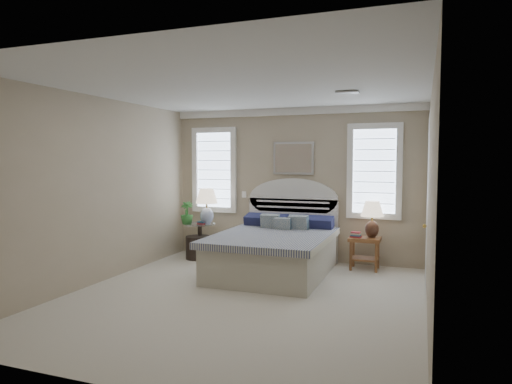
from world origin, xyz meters
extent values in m
cube|color=beige|center=(0.00, 0.00, 0.00)|extent=(4.50, 5.00, 0.01)
cube|color=silver|center=(0.00, 0.00, 2.70)|extent=(4.50, 5.00, 0.01)
cube|color=tan|center=(0.00, 2.50, 1.35)|extent=(4.50, 0.02, 2.70)
cube|color=tan|center=(-2.25, 0.00, 1.35)|extent=(0.02, 5.00, 2.70)
cube|color=tan|center=(2.25, 0.00, 1.35)|extent=(0.02, 5.00, 2.70)
cube|color=white|center=(0.00, 2.46, 2.64)|extent=(4.50, 0.08, 0.12)
cube|color=#B2B2B2|center=(1.20, 0.80, 2.68)|extent=(0.30, 0.20, 0.02)
cube|color=white|center=(-0.95, 2.48, 1.15)|extent=(0.08, 0.01, 0.12)
cube|color=#C9DFFE|center=(-1.55, 2.48, 1.60)|extent=(0.90, 0.06, 1.60)
cube|color=#C9DFFE|center=(1.40, 2.48, 1.60)|extent=(0.90, 0.06, 1.60)
cube|color=silver|center=(0.00, 2.46, 1.82)|extent=(0.74, 0.04, 0.58)
cube|color=silver|center=(2.23, 1.20, 1.20)|extent=(0.02, 1.80, 2.40)
cube|color=beige|center=(0.00, 1.33, 0.28)|extent=(1.60, 2.10, 0.55)
cube|color=navy|center=(0.00, 1.28, 0.59)|extent=(1.72, 2.15, 0.10)
cube|color=silver|center=(0.00, 2.44, 0.55)|extent=(1.62, 0.08, 1.10)
cube|color=#1B1E44|center=(-0.40, 2.16, 0.73)|extent=(0.75, 0.31, 0.23)
cube|color=#1B1E44|center=(0.40, 2.16, 0.73)|extent=(0.75, 0.31, 0.23)
cube|color=#2E4C68|center=(-0.25, 1.93, 0.71)|extent=(0.33, 0.20, 0.34)
cube|color=#2E4C68|center=(0.25, 1.93, 0.71)|extent=(0.33, 0.20, 0.34)
cube|color=#2E4C68|center=(0.00, 1.83, 0.69)|extent=(0.28, 0.14, 0.29)
cylinder|color=black|center=(-1.65, 2.05, 0.01)|extent=(0.32, 0.32, 0.03)
cylinder|color=black|center=(-1.65, 2.05, 0.30)|extent=(0.08, 0.08, 0.60)
cylinder|color=silver|center=(-1.65, 2.05, 0.62)|extent=(0.56, 0.56, 0.02)
cube|color=brown|center=(1.30, 2.15, 0.50)|extent=(0.50, 0.40, 0.06)
cube|color=brown|center=(1.30, 2.15, 0.18)|extent=(0.44, 0.34, 0.03)
cube|color=brown|center=(1.10, 2.00, 0.23)|extent=(0.04, 0.04, 0.47)
cube|color=brown|center=(1.10, 2.30, 0.23)|extent=(0.04, 0.04, 0.47)
cube|color=brown|center=(1.50, 2.00, 0.23)|extent=(0.04, 0.04, 0.47)
cube|color=brown|center=(1.50, 2.30, 0.23)|extent=(0.04, 0.04, 0.47)
cylinder|color=black|center=(-1.63, 1.95, 0.20)|extent=(0.56, 0.56, 0.41)
cylinder|color=silver|center=(-1.50, 2.04, 0.65)|extent=(0.14, 0.14, 0.03)
ellipsoid|color=silver|center=(-1.50, 2.04, 0.77)|extent=(0.25, 0.25, 0.31)
cylinder|color=gold|center=(-1.50, 2.04, 0.96)|extent=(0.03, 0.03, 0.11)
cylinder|color=black|center=(1.41, 2.20, 0.55)|extent=(0.14, 0.14, 0.03)
ellipsoid|color=black|center=(1.41, 2.20, 0.66)|extent=(0.25, 0.25, 0.28)
cylinder|color=gold|center=(1.41, 2.20, 0.83)|extent=(0.03, 0.03, 0.10)
imported|color=#3D752F|center=(-1.83, 1.89, 0.83)|extent=(0.30, 0.30, 0.40)
cube|color=#A42932|center=(-1.58, 2.01, 0.64)|extent=(0.19, 0.15, 0.02)
cube|color=#29557D|center=(-1.58, 2.01, 0.66)|extent=(0.18, 0.14, 0.02)
cube|color=#A42932|center=(1.16, 2.09, 0.54)|extent=(0.18, 0.13, 0.02)
cube|color=#29557D|center=(1.16, 2.09, 0.56)|extent=(0.17, 0.13, 0.02)
cube|color=beige|center=(1.16, 2.09, 0.59)|extent=(0.16, 0.12, 0.02)
cube|color=#A42932|center=(1.16, 2.09, 0.61)|extent=(0.15, 0.11, 0.02)
camera|label=1|loc=(2.17, -5.36, 1.79)|focal=32.00mm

